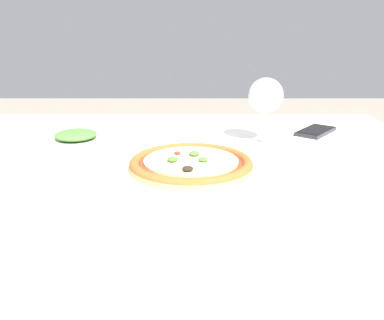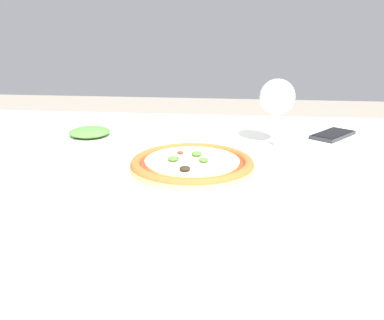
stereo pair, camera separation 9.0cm
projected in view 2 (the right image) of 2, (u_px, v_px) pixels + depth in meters
name	position (u px, v px, depth m)	size (l,w,h in m)	color
dining_table	(142.00, 200.00, 0.95)	(1.44, 1.19, 0.71)	brown
pizza_plate	(192.00, 166.00, 0.91)	(0.29, 0.29, 0.04)	white
wine_glass_far_left	(277.00, 98.00, 1.07)	(0.09, 0.09, 0.17)	silver
cell_phone	(333.00, 135.00, 1.20)	(0.14, 0.16, 0.01)	#232328
side_plate	(90.00, 135.00, 1.17)	(0.19, 0.19, 0.03)	white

